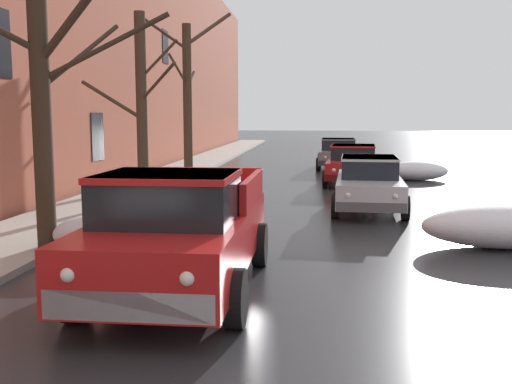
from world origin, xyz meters
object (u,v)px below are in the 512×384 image
object	(u,v)px
bare_tree_mid_block	(141,107)
bare_tree_far_down_block	(188,95)
sedan_red_parked_kerbside_mid	(353,163)
pickup_truck_red_approaching_near_lane	(179,231)
sedan_silver_parked_kerbside_close	(369,182)
sedan_grey_parked_far_down_block	(338,153)
bare_tree_second_along_sidewalk	(44,81)

from	to	relation	value
bare_tree_mid_block	bare_tree_far_down_block	bearing A→B (deg)	89.57
bare_tree_mid_block	sedan_red_parked_kerbside_mid	distance (m)	8.67
pickup_truck_red_approaching_near_lane	sedan_silver_parked_kerbside_close	size ratio (longest dim) A/B	1.13
pickup_truck_red_approaching_near_lane	sedan_grey_parked_far_down_block	bearing A→B (deg)	81.22
bare_tree_mid_block	sedan_red_parked_kerbside_mid	world-z (taller)	bare_tree_mid_block
sedan_silver_parked_kerbside_close	sedan_red_parked_kerbside_mid	world-z (taller)	same
bare_tree_mid_block	sedan_red_parked_kerbside_mid	bearing A→B (deg)	41.82
bare_tree_mid_block	sedan_grey_parked_far_down_block	xyz separation A→B (m)	(6.01, 11.72, -1.98)
pickup_truck_red_approaching_near_lane	sedan_grey_parked_far_down_block	xyz separation A→B (m)	(3.08, 19.95, -0.13)
bare_tree_far_down_block	sedan_grey_parked_far_down_block	bearing A→B (deg)	42.98
pickup_truck_red_approaching_near_lane	sedan_red_parked_kerbside_mid	world-z (taller)	pickup_truck_red_approaching_near_lane
bare_tree_second_along_sidewalk	bare_tree_far_down_block	bearing A→B (deg)	90.28
bare_tree_far_down_block	bare_tree_mid_block	bearing A→B (deg)	-90.43
bare_tree_far_down_block	sedan_red_parked_kerbside_mid	world-z (taller)	bare_tree_far_down_block
bare_tree_second_along_sidewalk	sedan_red_parked_kerbside_mid	size ratio (longest dim) A/B	1.43
bare_tree_mid_block	bare_tree_far_down_block	size ratio (longest dim) A/B	0.81
bare_tree_second_along_sidewalk	sedan_grey_parked_far_down_block	bearing A→B (deg)	71.76
bare_tree_mid_block	sedan_silver_parked_kerbside_close	xyz separation A→B (m)	(6.28, -0.66, -1.98)
bare_tree_mid_block	bare_tree_far_down_block	world-z (taller)	bare_tree_far_down_block
bare_tree_second_along_sidewalk	sedan_silver_parked_kerbside_close	world-z (taller)	bare_tree_second_along_sidewalk
sedan_silver_parked_kerbside_close	sedan_grey_parked_far_down_block	distance (m)	12.38
sedan_silver_parked_kerbside_close	bare_tree_second_along_sidewalk	bearing A→B (deg)	-138.09
bare_tree_mid_block	pickup_truck_red_approaching_near_lane	bearing A→B (deg)	-70.40
pickup_truck_red_approaching_near_lane	sedan_silver_parked_kerbside_close	world-z (taller)	pickup_truck_red_approaching_near_lane
sedan_grey_parked_far_down_block	sedan_red_parked_kerbside_mid	bearing A→B (deg)	-87.34
sedan_silver_parked_kerbside_close	sedan_grey_parked_far_down_block	xyz separation A→B (m)	(-0.27, 12.38, 0.00)
sedan_silver_parked_kerbside_close	bare_tree_far_down_block	bearing A→B (deg)	132.43
bare_tree_far_down_block	sedan_grey_parked_far_down_block	xyz separation A→B (m)	(5.96, 5.56, -2.51)
sedan_red_parked_kerbside_mid	sedan_silver_parked_kerbside_close	bearing A→B (deg)	-90.12
pickup_truck_red_approaching_near_lane	sedan_red_parked_kerbside_mid	bearing A→B (deg)	76.36
bare_tree_far_down_block	pickup_truck_red_approaching_near_lane	bearing A→B (deg)	-78.67
bare_tree_second_along_sidewalk	bare_tree_mid_block	world-z (taller)	bare_tree_second_along_sidewalk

